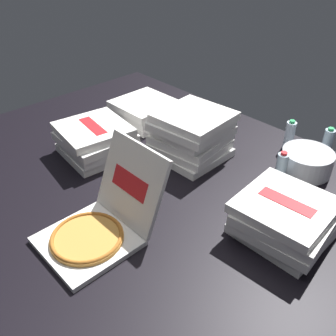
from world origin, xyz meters
TOP-DOWN VIEW (x-y plane):
  - ground_plane at (0.00, 0.00)m, footprint 3.20×2.40m
  - open_pizza_box at (0.08, -0.40)m, footprint 0.41×0.58m
  - pizza_stack_right_far at (-0.58, 0.02)m, footprint 0.48×0.47m
  - pizza_stack_center_near at (0.69, 0.25)m, footprint 0.47×0.46m
  - pizza_stack_right_mid at (-0.14, 0.46)m, footprint 0.47×0.48m
  - pizza_stack_left_far at (-0.73, 0.58)m, footprint 0.43×0.43m
  - ice_bucket at (0.48, 0.84)m, footprint 0.31×0.31m
  - water_bottle_0 at (0.26, 1.00)m, footprint 0.07×0.07m
  - water_bottle_1 at (0.48, 1.09)m, footprint 0.07×0.07m
  - water_bottle_2 at (0.43, 0.62)m, footprint 0.07×0.07m

SIDE VIEW (x-z plane):
  - ground_plane at x=0.00m, z-range -0.02..0.00m
  - ice_bucket at x=0.48m, z-range 0.00..0.14m
  - pizza_stack_left_far at x=-0.73m, z-range 0.00..0.15m
  - open_pizza_box at x=0.08m, z-range -0.12..0.29m
  - water_bottle_0 at x=0.26m, z-range -0.01..0.20m
  - water_bottle_1 at x=0.48m, z-range -0.01..0.20m
  - water_bottle_2 at x=0.43m, z-range -0.01..0.20m
  - pizza_stack_right_far at x=-0.58m, z-range 0.00..0.20m
  - pizza_stack_center_near at x=0.69m, z-range 0.00..0.20m
  - pizza_stack_right_mid at x=-0.14m, z-range 0.00..0.30m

